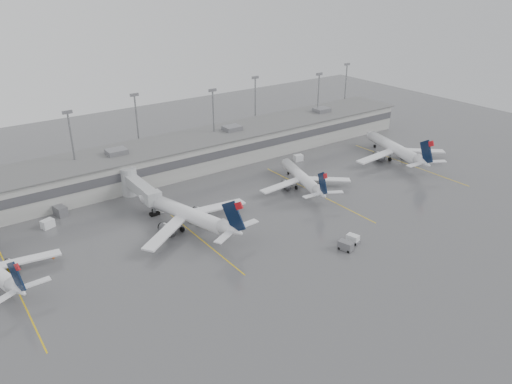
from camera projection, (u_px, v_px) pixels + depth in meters
ground at (330, 255)px, 97.57m from camera, size 260.00×260.00×0.00m
terminal at (187, 153)px, 138.88m from camera, size 152.00×17.00×9.45m
light_masts at (176, 121)px, 139.94m from camera, size 142.40×8.00×20.60m
jet_bridge_right at (136, 186)px, 119.05m from camera, size 4.00×17.20×7.00m
stand_markings at (259, 211)px, 115.38m from camera, size 105.25×40.00×0.01m
jet_mid_left at (187, 214)px, 106.85m from camera, size 28.11×31.95×10.59m
jet_mid_right at (303, 178)px, 126.41m from camera, size 23.52×26.76×8.90m
jet_far_right at (396, 149)px, 144.96m from camera, size 27.94×31.77×10.55m
baggage_tug at (353, 240)px, 101.74m from camera, size 2.45×3.16×1.80m
baggage_cart at (346, 246)px, 99.04m from camera, size 2.39×3.25×1.87m
gse_uld_a at (48, 224)px, 107.63m from camera, size 3.04×2.50×1.85m
gse_uld_b at (160, 208)px, 114.60m from camera, size 2.79×2.28×1.71m
gse_uld_c at (298, 158)px, 145.03m from camera, size 2.77×2.09×1.79m
gse_loader at (60, 211)px, 113.08m from camera, size 2.74×3.74×2.12m
cone_a at (53, 256)px, 96.50m from camera, size 0.51×0.51×0.80m
cone_b at (171, 206)px, 116.97m from camera, size 0.40×0.40×0.63m
cone_c at (295, 174)px, 135.02m from camera, size 0.49×0.49×0.78m
cone_d at (390, 152)px, 151.68m from camera, size 0.41×0.41×0.66m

